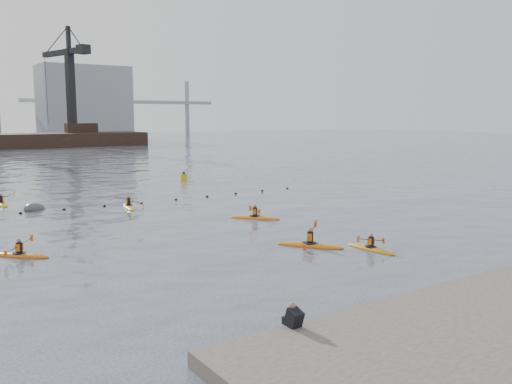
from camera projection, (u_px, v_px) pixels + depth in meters
ground at (311, 270)px, 24.51m from camera, size 400.00×400.00×0.00m
quay at (493, 337)px, 17.12m from camera, size 18.00×7.12×1.77m
float_line at (123, 204)px, 42.72m from camera, size 33.24×0.73×0.24m
kayaker_0 at (310, 245)px, 28.95m from camera, size 2.76×3.40×1.36m
kayaker_1 at (371, 248)px, 28.24m from camera, size 2.13×3.19×1.02m
kayaker_2 at (20, 255)px, 26.91m from camera, size 2.74×2.80×1.05m
kayaker_3 at (129, 206)px, 41.31m from camera, size 2.27×3.40×1.21m
kayaker_4 at (255, 217)px, 36.84m from camera, size 2.80×3.10×1.23m
kayaker_5 at (1, 203)px, 42.69m from camera, size 2.17×3.20×1.12m
mooring_buoy at (35, 210)px, 40.40m from camera, size 2.50×2.43×1.45m
nav_buoy at (184, 177)px, 58.22m from camera, size 0.69×0.69×1.26m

